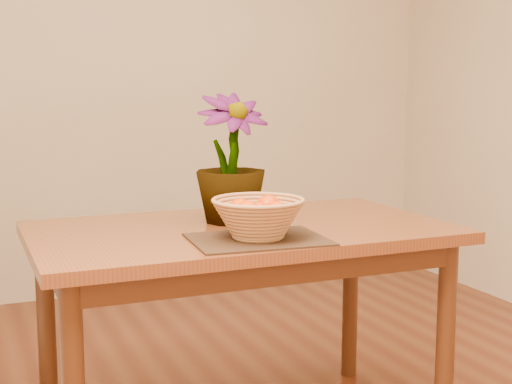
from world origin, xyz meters
name	(u,v)px	position (x,y,z in m)	size (l,w,h in m)	color
wall_back	(117,65)	(0.00, 2.25, 1.35)	(4.00, 0.02, 2.70)	beige
table	(241,252)	(0.00, 0.30, 0.66)	(1.40, 0.80, 0.75)	brown
placemat	(258,239)	(-0.04, 0.07, 0.75)	(0.41, 0.31, 0.01)	#352113
wicker_basket	(258,220)	(-0.04, 0.07, 0.81)	(0.29, 0.29, 0.12)	tan
orange_pile	(258,211)	(-0.04, 0.07, 0.84)	(0.18, 0.17, 0.08)	#FE5204
potted_plant	(231,158)	(0.00, 0.39, 0.98)	(0.25, 0.25, 0.45)	#184112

